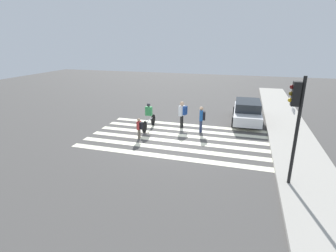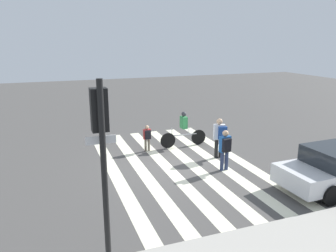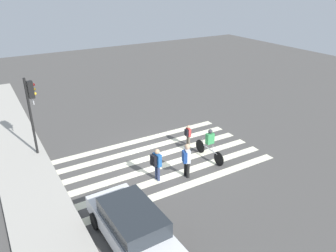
{
  "view_description": "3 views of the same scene",
  "coord_description": "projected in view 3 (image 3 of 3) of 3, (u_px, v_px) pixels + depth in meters",
  "views": [
    {
      "loc": [
        13.52,
        3.5,
        5.31
      ],
      "look_at": [
        0.83,
        -0.28,
        0.96
      ],
      "focal_mm": 28.0,
      "sensor_mm": 36.0,
      "label": 1
    },
    {
      "loc": [
        4.64,
        11.36,
        4.86
      ],
      "look_at": [
        0.16,
        -0.73,
        1.44
      ],
      "focal_mm": 35.0,
      "sensor_mm": 36.0,
      "label": 2
    },
    {
      "loc": [
        -12.65,
        7.22,
        8.47
      ],
      "look_at": [
        0.65,
        -0.7,
        1.47
      ],
      "focal_mm": 35.0,
      "sensor_mm": 36.0,
      "label": 3
    }
  ],
  "objects": [
    {
      "name": "pedestrian_child_with_backpack",
      "position": [
        187.0,
        158.0,
        14.91
      ],
      "size": [
        0.51,
        0.48,
        1.7
      ],
      "rotation": [
        0.0,
        0.0,
        2.83
      ],
      "color": "black",
      "rests_on": "ground_plane"
    },
    {
      "name": "car_parked_silver_sedan",
      "position": [
        133.0,
        226.0,
        11.18
      ],
      "size": [
        4.68,
        1.99,
        1.43
      ],
      "rotation": [
        0.0,
        0.0,
        0.03
      ],
      "color": "silver",
      "rests_on": "ground_plane"
    },
    {
      "name": "crosswalk_stripes",
      "position": [
        163.0,
        159.0,
        16.76
      ],
      "size": [
        5.59,
        10.0,
        0.01
      ],
      "color": "#F2EDCC",
      "rests_on": "ground_plane"
    },
    {
      "name": "pedestrian_adult_blue_shirt",
      "position": [
        188.0,
        134.0,
        17.93
      ],
      "size": [
        0.33,
        0.28,
        1.19
      ],
      "rotation": [
        0.0,
        0.0,
        3.12
      ],
      "color": "#6B6051",
      "rests_on": "ground_plane"
    },
    {
      "name": "pedestrian_adult_tall_backpack",
      "position": [
        156.0,
        162.0,
        14.71
      ],
      "size": [
        0.46,
        0.41,
        1.58
      ],
      "rotation": [
        0.0,
        0.0,
        3.3
      ],
      "color": "navy",
      "rests_on": "ground_plane"
    },
    {
      "name": "cyclist_far_lane",
      "position": [
        210.0,
        143.0,
        16.5
      ],
      "size": [
        2.27,
        0.4,
        1.66
      ],
      "rotation": [
        0.0,
        0.0,
        0.0
      ],
      "color": "black",
      "rests_on": "ground_plane"
    },
    {
      "name": "ground_plane",
      "position": [
        163.0,
        160.0,
        16.76
      ],
      "size": [
        60.0,
        60.0,
        0.0
      ],
      "primitive_type": "plane",
      "color": "#4C4947"
    },
    {
      "name": "sidewalk_curb",
      "position": [
        35.0,
        196.0,
        13.81
      ],
      "size": [
        36.0,
        2.5,
        0.14
      ],
      "color": "#ADA89E",
      "rests_on": "ground_plane"
    },
    {
      "name": "traffic_light",
      "position": [
        31.0,
        102.0,
        16.03
      ],
      "size": [
        0.6,
        0.5,
        4.18
      ],
      "color": "black",
      "rests_on": "ground_plane"
    }
  ]
}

